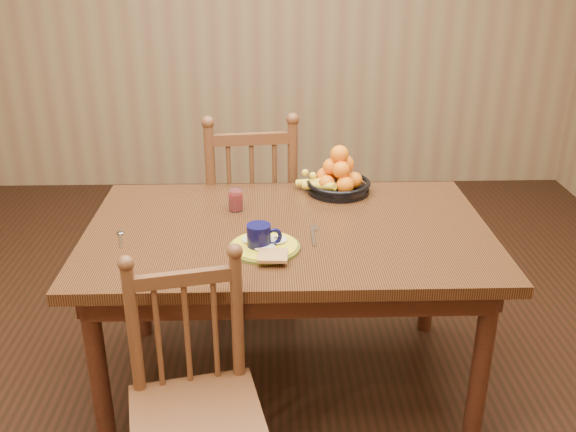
{
  "coord_description": "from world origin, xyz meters",
  "views": [
    {
      "loc": [
        -0.07,
        -2.32,
        1.81
      ],
      "look_at": [
        0.0,
        0.0,
        0.8
      ],
      "focal_mm": 40.0,
      "sensor_mm": 36.0,
      "label": 1
    }
  ],
  "objects_px": {
    "dining_table": "(288,247)",
    "chair_near": "(195,406)",
    "chair_far": "(250,215)",
    "coffee_mug": "(260,237)",
    "fruit_bowl": "(338,179)",
    "breakfast_plate": "(265,246)"
  },
  "relations": [
    {
      "from": "dining_table",
      "to": "chair_near",
      "type": "bearing_deg",
      "value": -115.04
    },
    {
      "from": "chair_far",
      "to": "coffee_mug",
      "type": "height_order",
      "value": "chair_far"
    },
    {
      "from": "chair_near",
      "to": "fruit_bowl",
      "type": "relative_size",
      "value": 2.79
    },
    {
      "from": "chair_far",
      "to": "fruit_bowl",
      "type": "xyz_separation_m",
      "value": [
        0.41,
        -0.31,
        0.31
      ]
    },
    {
      "from": "coffee_mug",
      "to": "fruit_bowl",
      "type": "distance_m",
      "value": 0.67
    },
    {
      "from": "fruit_bowl",
      "to": "coffee_mug",
      "type": "bearing_deg",
      "value": -120.9
    },
    {
      "from": "dining_table",
      "to": "coffee_mug",
      "type": "xyz_separation_m",
      "value": [
        -0.11,
        -0.19,
        0.14
      ]
    },
    {
      "from": "breakfast_plate",
      "to": "chair_far",
      "type": "bearing_deg",
      "value": 95.29
    },
    {
      "from": "chair_far",
      "to": "chair_near",
      "type": "relative_size",
      "value": 1.16
    },
    {
      "from": "breakfast_plate",
      "to": "coffee_mug",
      "type": "relative_size",
      "value": 2.17
    },
    {
      "from": "chair_far",
      "to": "chair_near",
      "type": "bearing_deg",
      "value": 77.5
    },
    {
      "from": "dining_table",
      "to": "breakfast_plate",
      "type": "bearing_deg",
      "value": -115.18
    },
    {
      "from": "breakfast_plate",
      "to": "fruit_bowl",
      "type": "height_order",
      "value": "fruit_bowl"
    },
    {
      "from": "chair_near",
      "to": "breakfast_plate",
      "type": "height_order",
      "value": "chair_near"
    },
    {
      "from": "chair_near",
      "to": "dining_table",
      "type": "bearing_deg",
      "value": 52.83
    },
    {
      "from": "chair_near",
      "to": "coffee_mug",
      "type": "height_order",
      "value": "chair_near"
    },
    {
      "from": "fruit_bowl",
      "to": "breakfast_plate",
      "type": "bearing_deg",
      "value": -119.6
    },
    {
      "from": "chair_far",
      "to": "chair_near",
      "type": "distance_m",
      "value": 1.38
    },
    {
      "from": "chair_far",
      "to": "breakfast_plate",
      "type": "distance_m",
      "value": 0.92
    },
    {
      "from": "dining_table",
      "to": "chair_near",
      "type": "xyz_separation_m",
      "value": [
        -0.32,
        -0.68,
        -0.23
      ]
    },
    {
      "from": "chair_near",
      "to": "fruit_bowl",
      "type": "distance_m",
      "value": 1.25
    },
    {
      "from": "chair_far",
      "to": "coffee_mug",
      "type": "distance_m",
      "value": 0.93
    }
  ]
}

